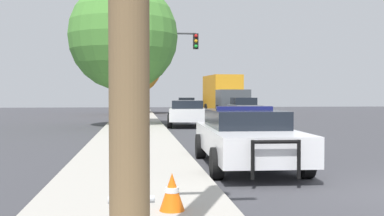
# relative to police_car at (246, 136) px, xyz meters

# --- Properties ---
(sidewalk_left) EXTENTS (3.00, 110.00, 0.13)m
(sidewalk_left) POSITION_rel_police_car_xyz_m (-2.69, -3.45, -0.67)
(sidewalk_left) COLOR #ADA89E
(sidewalk_left) RESTS_ON ground_plane
(police_car) EXTENTS (2.22, 5.37, 1.44)m
(police_car) POSITION_rel_police_car_xyz_m (0.00, 0.00, 0.00)
(police_car) COLOR white
(police_car) RESTS_ON ground_plane
(fire_hydrant) EXTENTS (0.53, 0.23, 0.83)m
(fire_hydrant) POSITION_rel_police_car_xyz_m (-2.66, -5.79, -0.16)
(fire_hydrant) COLOR #B7BCC1
(fire_hydrant) RESTS_ON sidewalk_left
(traffic_light) EXTENTS (3.43, 0.35, 5.28)m
(traffic_light) POSITION_rel_police_car_xyz_m (-1.03, 16.67, 3.10)
(traffic_light) COLOR #424247
(traffic_light) RESTS_ON sidewalk_left
(car_background_midblock) EXTENTS (2.31, 4.30, 1.39)m
(car_background_midblock) POSITION_rel_police_car_xyz_m (0.07, 14.11, 0.02)
(car_background_midblock) COLOR silver
(car_background_midblock) RESTS_ON ground_plane
(car_background_oncoming) EXTENTS (2.14, 4.55, 1.47)m
(car_background_oncoming) POSITION_rel_police_car_xyz_m (5.11, 22.77, 0.04)
(car_background_oncoming) COLOR slate
(car_background_oncoming) RESTS_ON ground_plane
(car_background_distant) EXTENTS (2.03, 4.02, 1.39)m
(car_background_distant) POSITION_rel_police_car_xyz_m (2.05, 33.67, 0.00)
(car_background_distant) COLOR black
(car_background_distant) RESTS_ON ground_plane
(box_truck) EXTENTS (2.91, 7.65, 3.34)m
(box_truck) POSITION_rel_police_car_xyz_m (4.88, 29.45, 1.02)
(box_truck) COLOR #474C51
(box_truck) RESTS_ON ground_plane
(tree_sidewalk_far) EXTENTS (5.34, 5.34, 6.84)m
(tree_sidewalk_far) POSITION_rel_police_car_xyz_m (-3.04, 30.37, 3.56)
(tree_sidewalk_far) COLOR brown
(tree_sidewalk_far) RESTS_ON sidewalk_left
(tree_sidewalk_mid) EXTENTS (5.75, 5.75, 7.53)m
(tree_sidewalk_mid) POSITION_rel_police_car_xyz_m (-3.27, 14.36, 4.05)
(tree_sidewalk_mid) COLOR #4C3823
(tree_sidewalk_mid) RESTS_ON sidewalk_left
(traffic_cone) EXTENTS (0.35, 0.35, 0.52)m
(traffic_cone) POSITION_rel_police_car_xyz_m (-2.12, -4.67, -0.34)
(traffic_cone) COLOR orange
(traffic_cone) RESTS_ON sidewalk_left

